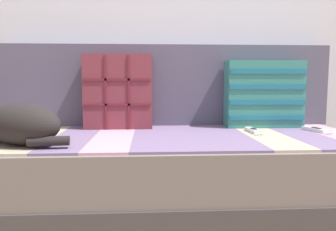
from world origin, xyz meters
TOP-DOWN VIEW (x-y plane):
  - ground_plane at (0.00, 0.00)m, footprint 14.00×14.00m
  - couch at (0.00, 0.11)m, footprint 1.94×0.88m
  - sofa_backrest at (0.00, 0.48)m, footprint 1.91×0.14m
  - throw_pillow_quilted at (-0.27, 0.33)m, footprint 0.37×0.14m
  - throw_pillow_striped at (0.54, 0.33)m, footprint 0.43×0.14m
  - sleeping_cat at (-0.64, -0.12)m, footprint 0.40×0.31m
  - game_remote_near at (0.42, 0.14)m, footprint 0.05×0.19m
  - game_remote_far at (0.75, 0.15)m, footprint 0.09×0.21m

SIDE VIEW (x-z plane):
  - ground_plane at x=0.00m, z-range 0.00..0.00m
  - couch at x=0.00m, z-range 0.00..0.40m
  - game_remote_near at x=0.42m, z-range 0.41..0.43m
  - game_remote_far at x=0.75m, z-range 0.41..0.43m
  - sleeping_cat at x=-0.64m, z-range 0.40..0.57m
  - throw_pillow_striped at x=0.54m, z-range 0.41..0.78m
  - throw_pillow_quilted at x=-0.27m, z-range 0.41..0.81m
  - sofa_backrest at x=0.00m, z-range 0.41..0.87m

